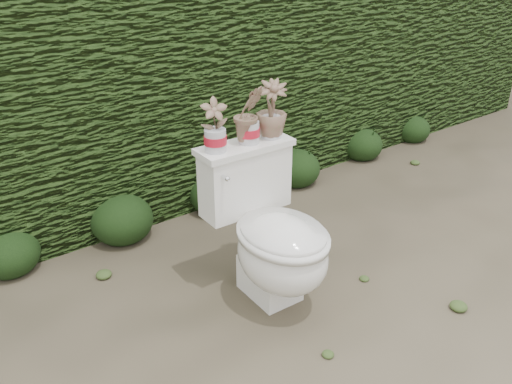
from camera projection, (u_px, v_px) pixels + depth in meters
ground at (279, 301)px, 2.81m from camera, size 60.00×60.00×0.00m
hedge at (130, 84)px, 3.60m from camera, size 8.00×1.00×1.60m
toilet at (273, 237)px, 2.70m from camera, size 0.51×0.69×0.78m
potted_plant_left at (215, 127)px, 2.54m from camera, size 0.15×0.13×0.25m
potted_plant_center at (249, 116)px, 2.64m from camera, size 0.18×0.15×0.28m
potted_plant_right at (272, 111)px, 2.71m from camera, size 0.22×0.22×0.28m
liriope_clump_2 at (7, 249)px, 3.00m from camera, size 0.34×0.34×0.27m
liriope_clump_3 at (121, 215)px, 3.31m from camera, size 0.39×0.39×0.31m
liriope_clump_4 at (216, 190)px, 3.65m from camera, size 0.36×0.36×0.29m
liriope_clump_5 at (296, 165)px, 4.03m from camera, size 0.36×0.36×0.29m
liriope_clump_6 at (362, 141)px, 4.49m from camera, size 0.34×0.34×0.27m
liriope_clump_7 at (413, 126)px, 4.85m from camera, size 0.31×0.31×0.25m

